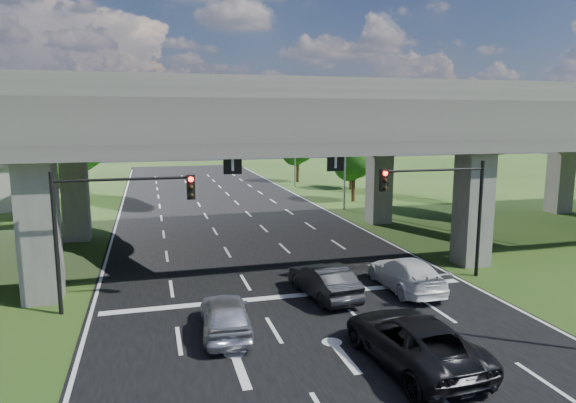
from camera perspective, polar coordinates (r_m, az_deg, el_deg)
name	(u,v)px	position (r m, az deg, el deg)	size (l,w,h in m)	color
ground	(318,326)	(20.90, 3.35, -13.62)	(160.00, 160.00, 0.00)	#233E14
road	(263,259)	(30.02, -2.76, -6.39)	(18.00, 120.00, 0.03)	black
overpass	(255,121)	(30.85, -3.69, 8.90)	(80.00, 15.00, 10.00)	#393734
signal_right	(443,198)	(26.52, 16.89, 0.35)	(5.76, 0.54, 6.00)	black
signal_left	(110,214)	(22.58, -19.13, -1.28)	(5.76, 0.54, 6.00)	black
streetlight_far	(341,144)	(45.32, 5.91, 6.38)	(3.38, 0.25, 10.00)	gray
streetlight_beyond	(292,137)	(60.50, 0.42, 7.16)	(3.38, 0.25, 10.00)	gray
tree_left_near	(47,160)	(45.03, -25.17, 4.22)	(4.50, 4.50, 7.80)	black
tree_left_mid	(29,161)	(53.48, -26.85, 4.07)	(3.91, 3.90, 6.76)	black
tree_left_far	(84,145)	(60.68, -21.71, 5.84)	(4.80, 4.80, 8.32)	black
tree_right_near	(354,156)	(50.20, 7.39, 5.09)	(4.20, 4.20, 7.28)	black
tree_right_mid	(352,153)	(58.74, 7.10, 5.39)	(3.91, 3.90, 6.76)	black
tree_right_far	(298,144)	(64.93, 1.13, 6.40)	(4.50, 4.50, 7.80)	black
car_silver	(225,314)	(19.96, -6.97, -12.34)	(1.81, 4.49, 1.53)	silver
car_dark	(324,281)	(23.67, 4.00, -8.77)	(1.63, 4.67, 1.54)	black
car_white	(406,274)	(25.28, 12.95, -7.83)	(2.12, 5.21, 1.51)	white
car_trailing	(413,340)	(18.07, 13.70, -14.74)	(2.73, 5.93, 1.65)	black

